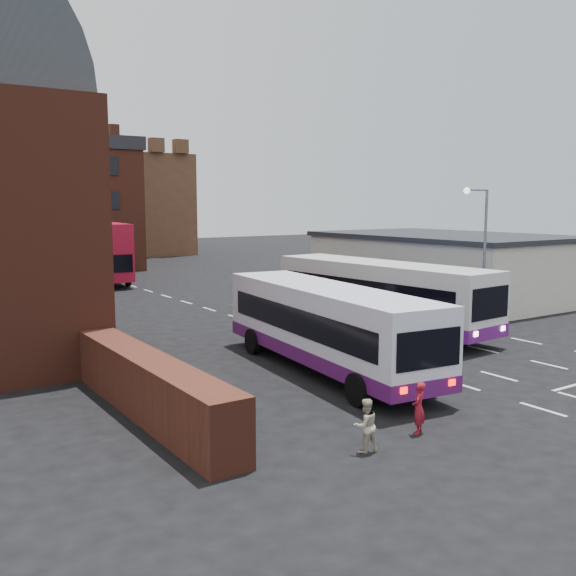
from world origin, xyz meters
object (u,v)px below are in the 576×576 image
bus_white_inbound (381,291)px  bus_red_double (98,250)px  bus_white_outbound (326,321)px  bus_blue (373,289)px  street_lamp (481,245)px  pedestrian_beige (365,425)px  pedestrian_red (419,408)px

bus_white_inbound → bus_red_double: size_ratio=1.04×
bus_white_outbound → bus_red_double: size_ratio=0.99×
bus_white_inbound → bus_blue: bus_white_inbound is taller
bus_blue → street_lamp: size_ratio=1.47×
pedestrian_beige → bus_white_inbound: bearing=-124.5°
bus_blue → street_lamp: 6.27m
street_lamp → pedestrian_beige: bearing=-149.1°
bus_white_outbound → pedestrian_beige: (-3.99, -6.91, -1.18)m
bus_white_outbound → street_lamp: bearing=17.0°
bus_white_outbound → bus_blue: bus_white_outbound is taller
bus_white_inbound → pedestrian_red: bearing=47.7°
bus_white_inbound → street_lamp: size_ratio=1.80×
pedestrian_beige → pedestrian_red: bearing=-165.7°
bus_red_double → pedestrian_red: 38.83m
bus_white_outbound → street_lamp: street_lamp is taller
bus_red_double → pedestrian_beige: bearing=87.5°
pedestrian_red → bus_blue: bearing=-160.2°
bus_white_inbound → pedestrian_beige: size_ratio=9.03×
bus_white_outbound → bus_white_inbound: 8.23m
bus_white_inbound → street_lamp: bearing=145.2°
bus_white_inbound → pedestrian_red: (-8.76, -11.30, -1.27)m
bus_blue → bus_red_double: (-7.24, 24.62, 0.89)m
street_lamp → pedestrian_beige: street_lamp is taller
bus_blue → pedestrian_beige: 19.08m
bus_white_outbound → pedestrian_beige: bearing=-113.7°
bus_white_outbound → bus_blue: bearing=46.2°
pedestrian_red → bus_white_inbound: bearing=-160.8°
bus_white_inbound → bus_red_double: 27.87m
bus_white_outbound → bus_blue: size_ratio=1.16×
pedestrian_red → pedestrian_beige: 2.07m
bus_white_outbound → bus_blue: (8.71, 7.30, -0.25)m
bus_white_inbound → pedestrian_red: 14.35m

